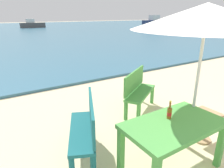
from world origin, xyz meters
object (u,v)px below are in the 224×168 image
side_table_wood (204,122)px  boat_fishing_trawler (156,22)px  patio_umbrella (207,17)px  boat_ferry (32,24)px  bench_teal_center (86,125)px  bench_green_left (138,89)px  picnic_table_green (174,130)px  beer_bottle_amber (169,112)px

side_table_wood → boat_fishing_trawler: (22.92, 24.99, 0.40)m
patio_umbrella → boat_ferry: size_ratio=0.63×
bench_teal_center → bench_green_left: 1.89m
picnic_table_green → boat_ferry: size_ratio=0.38×
picnic_table_green → side_table_wood: size_ratio=2.59×
bench_teal_center → boat_ferry: (6.16, 32.19, 0.02)m
bench_teal_center → boat_ferry: bearing=79.2°
patio_umbrella → boat_fishing_trawler: 34.19m
bench_teal_center → bench_green_left: (1.70, 0.83, 0.00)m
side_table_wood → boat_ferry: boat_ferry is taller
picnic_table_green → side_table_wood: picnic_table_green is taller
patio_umbrella → side_table_wood: 1.80m
patio_umbrella → bench_green_left: (0.15, 1.56, -1.58)m
boat_fishing_trawler → boat_ferry: bearing=157.0°
bench_teal_center → boat_ferry: 32.77m
patio_umbrella → bench_teal_center: patio_umbrella is taller
bench_teal_center → boat_fishing_trawler: bearing=44.3°
picnic_table_green → beer_bottle_amber: 0.24m
patio_umbrella → boat_ferry: 33.28m
beer_bottle_amber → bench_green_left: bearing=64.4°
patio_umbrella → boat_fishing_trawler: (23.29, 25.00, -1.37)m
picnic_table_green → beer_bottle_amber: size_ratio=5.28×
beer_bottle_amber → bench_teal_center: bearing=139.2°
beer_bottle_amber → picnic_table_green: bearing=-103.4°
beer_bottle_amber → bench_teal_center: (-0.92, 0.79, -0.31)m
patio_umbrella → bench_green_left: patio_umbrella is taller
picnic_table_green → patio_umbrella: size_ratio=0.61×
bench_green_left → boat_ferry: boat_ferry is taller
boat_fishing_trawler → side_table_wood: bearing=-132.5°
patio_umbrella → bench_green_left: size_ratio=1.91×
bench_teal_center → boat_fishing_trawler: boat_fishing_trawler is taller
boat_ferry → picnic_table_green: bearing=-99.1°
bench_teal_center → boat_ferry: boat_ferry is taller
beer_bottle_amber → side_table_wood: 1.12m
side_table_wood → boat_fishing_trawler: bearing=47.5°
picnic_table_green → bench_teal_center: (-0.89, 0.92, -0.11)m
bench_teal_center → bench_green_left: bearing=26.1°
beer_bottle_amber → side_table_wood: beer_bottle_amber is taller
boat_fishing_trawler → boat_ferry: boat_fishing_trawler is taller
beer_bottle_amber → bench_green_left: (0.78, 1.62, -0.31)m
bench_teal_center → boat_fishing_trawler: (24.84, 24.26, 0.21)m
bench_teal_center → side_table_wood: bearing=-20.8°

